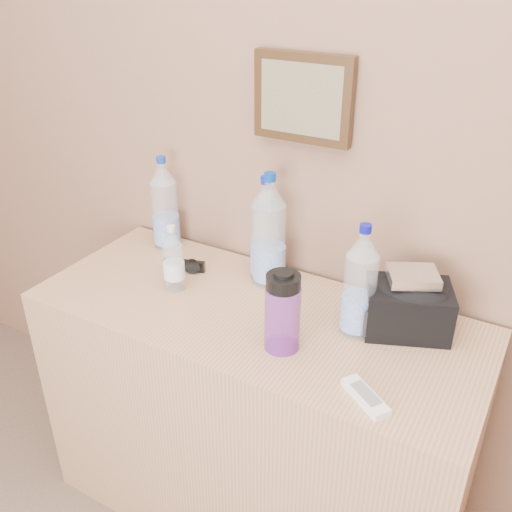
% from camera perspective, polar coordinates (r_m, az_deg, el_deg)
% --- Properties ---
extents(picture_frame, '(0.30, 0.03, 0.25)m').
position_cam_1_polar(picture_frame, '(1.68, 4.70, 15.44)').
color(picture_frame, '#382311').
rests_on(picture_frame, room_shell).
extents(dresser, '(1.34, 0.56, 0.84)m').
position_cam_1_polar(dresser, '(1.94, -0.14, -15.84)').
color(dresser, tan).
rests_on(dresser, ground).
extents(pet_large_a, '(0.09, 0.09, 0.33)m').
position_cam_1_polar(pet_large_a, '(2.00, -9.10, 4.80)').
color(pet_large_a, silver).
rests_on(pet_large_a, dresser).
extents(pet_large_b, '(0.09, 0.09, 0.34)m').
position_cam_1_polar(pet_large_b, '(1.78, 0.97, 2.22)').
color(pet_large_b, silver).
rests_on(pet_large_b, dresser).
extents(pet_large_c, '(0.10, 0.10, 0.37)m').
position_cam_1_polar(pet_large_c, '(1.74, 1.34, 2.02)').
color(pet_large_c, white).
rests_on(pet_large_c, dresser).
extents(pet_large_d, '(0.09, 0.09, 0.33)m').
position_cam_1_polar(pet_large_d, '(1.54, 10.33, -3.00)').
color(pet_large_d, silver).
rests_on(pet_large_d, dresser).
extents(pet_small, '(0.06, 0.06, 0.21)m').
position_cam_1_polar(pet_small, '(1.76, -8.25, -0.57)').
color(pet_small, white).
rests_on(pet_small, dresser).
extents(nalgene_bottle, '(0.09, 0.09, 0.23)m').
position_cam_1_polar(nalgene_bottle, '(1.48, 2.68, -5.53)').
color(nalgene_bottle, purple).
rests_on(nalgene_bottle, dresser).
extents(sunglasses, '(0.15, 0.09, 0.04)m').
position_cam_1_polar(sunglasses, '(1.89, -7.20, -0.92)').
color(sunglasses, black).
rests_on(sunglasses, dresser).
extents(ac_remote, '(0.14, 0.12, 0.02)m').
position_cam_1_polar(ac_remote, '(1.40, 10.88, -13.67)').
color(ac_remote, silver).
rests_on(ac_remote, dresser).
extents(toiletry_bag, '(0.27, 0.24, 0.15)m').
position_cam_1_polar(toiletry_bag, '(1.61, 14.96, -4.86)').
color(toiletry_bag, black).
rests_on(toiletry_bag, dresser).
extents(foil_packet, '(0.17, 0.16, 0.03)m').
position_cam_1_polar(foil_packet, '(1.58, 15.43, -1.97)').
color(foil_packet, white).
rests_on(foil_packet, toiletry_bag).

